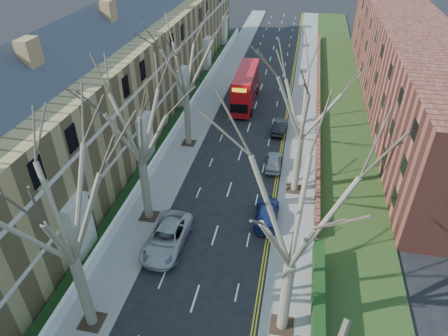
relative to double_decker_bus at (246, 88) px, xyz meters
The scene contains 16 objects.
pavement_left 5.04m from the double_decker_bus, behind, with size 3.00×102.00×0.12m, color slate.
pavement_right 7.67m from the double_decker_bus, ahead, with size 3.00×102.00×0.12m, color slate.
terrace_left 15.15m from the double_decker_bus, 146.16° to the right, with size 9.70×78.00×13.60m.
flats_right 19.45m from the double_decker_bus, 11.35° to the left, with size 13.97×54.00×10.00m.
front_wall_left 10.43m from the double_decker_bus, 127.29° to the right, with size 0.30×78.00×1.00m.
grass_verge_right 12.05m from the double_decker_bus, ahead, with size 6.00×102.00×0.06m.
tree_left_mid 34.32m from the double_decker_bus, 97.39° to the right, with size 10.50×10.50×14.71m.
tree_left_far 24.67m from the double_decker_bus, 100.51° to the right, with size 10.15×10.15×14.22m.
tree_left_dist 14.15m from the double_decker_bus, 111.01° to the right, with size 10.50×10.50×14.71m.
tree_right_mid 32.87m from the double_decker_bus, 77.20° to the right, with size 10.50×10.50×14.71m.
tree_right_far 19.95m from the double_decker_bus, 67.60° to the right, with size 10.15×10.15×14.22m.
double_decker_bus is the anchor object (origin of this frame).
car_left_far 26.09m from the double_decker_bus, 94.05° to the right, with size 2.67×5.79×1.61m, color #A3A3A9.
car_right_near 22.20m from the double_decker_bus, 76.71° to the right, with size 1.88×4.61×1.34m, color navy.
car_right_mid 14.76m from the double_decker_bus, 70.45° to the right, with size 1.50×3.74×1.27m, color #9B9FA3.
car_right_far 8.33m from the double_decker_bus, 53.54° to the right, with size 1.40×4.00×1.32m, color black.
Camera 1 is at (5.15, -7.10, 21.56)m, focal length 32.00 mm.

